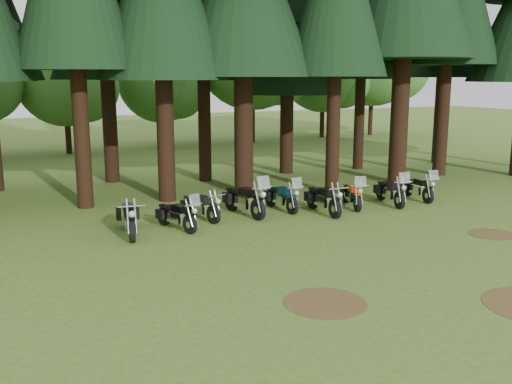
{
  "coord_description": "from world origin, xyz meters",
  "views": [
    {
      "loc": [
        -9.14,
        -11.83,
        4.77
      ],
      "look_at": [
        -1.42,
        5.0,
        1.0
      ],
      "focal_mm": 40.0,
      "sensor_mm": 36.0,
      "label": 1
    }
  ],
  "objects_px": {
    "motorcycle_2": "(200,207)",
    "motorcycle_0": "(129,219)",
    "motorcycle_3": "(245,201)",
    "motorcycle_4": "(281,198)",
    "motorcycle_5": "(323,200)",
    "motorcycle_6": "(352,195)",
    "motorcycle_7": "(390,192)",
    "motorcycle_1": "(177,216)",
    "motorcycle_8": "(418,189)"
  },
  "relations": [
    {
      "from": "motorcycle_0",
      "to": "motorcycle_2",
      "type": "distance_m",
      "value": 2.73
    },
    {
      "from": "motorcycle_0",
      "to": "motorcycle_8",
      "type": "bearing_deg",
      "value": 9.48
    },
    {
      "from": "motorcycle_5",
      "to": "motorcycle_7",
      "type": "distance_m",
      "value": 3.05
    },
    {
      "from": "motorcycle_2",
      "to": "motorcycle_0",
      "type": "bearing_deg",
      "value": -178.08
    },
    {
      "from": "motorcycle_1",
      "to": "motorcycle_2",
      "type": "height_order",
      "value": "motorcycle_1"
    },
    {
      "from": "motorcycle_1",
      "to": "motorcycle_8",
      "type": "relative_size",
      "value": 0.95
    },
    {
      "from": "motorcycle_4",
      "to": "motorcycle_5",
      "type": "relative_size",
      "value": 0.94
    },
    {
      "from": "motorcycle_8",
      "to": "motorcycle_0",
      "type": "bearing_deg",
      "value": -170.52
    },
    {
      "from": "motorcycle_1",
      "to": "motorcycle_7",
      "type": "height_order",
      "value": "motorcycle_7"
    },
    {
      "from": "motorcycle_3",
      "to": "motorcycle_8",
      "type": "height_order",
      "value": "motorcycle_3"
    },
    {
      "from": "motorcycle_3",
      "to": "motorcycle_2",
      "type": "bearing_deg",
      "value": 169.04
    },
    {
      "from": "motorcycle_0",
      "to": "motorcycle_1",
      "type": "xyz_separation_m",
      "value": [
        1.49,
        -0.02,
        -0.06
      ]
    },
    {
      "from": "motorcycle_5",
      "to": "motorcycle_2",
      "type": "bearing_deg",
      "value": 169.33
    },
    {
      "from": "motorcycle_5",
      "to": "motorcycle_8",
      "type": "xyz_separation_m",
      "value": [
        4.56,
        0.41,
        -0.03
      ]
    },
    {
      "from": "motorcycle_4",
      "to": "motorcycle_2",
      "type": "bearing_deg",
      "value": 177.43
    },
    {
      "from": "motorcycle_0",
      "to": "motorcycle_4",
      "type": "bearing_deg",
      "value": 17.46
    },
    {
      "from": "motorcycle_4",
      "to": "motorcycle_5",
      "type": "distance_m",
      "value": 1.54
    },
    {
      "from": "motorcycle_3",
      "to": "motorcycle_8",
      "type": "relative_size",
      "value": 1.17
    },
    {
      "from": "motorcycle_1",
      "to": "motorcycle_7",
      "type": "relative_size",
      "value": 0.91
    },
    {
      "from": "motorcycle_5",
      "to": "motorcycle_8",
      "type": "height_order",
      "value": "motorcycle_8"
    },
    {
      "from": "motorcycle_4",
      "to": "motorcycle_8",
      "type": "relative_size",
      "value": 1.01
    },
    {
      "from": "motorcycle_4",
      "to": "motorcycle_6",
      "type": "height_order",
      "value": "motorcycle_4"
    },
    {
      "from": "motorcycle_2",
      "to": "motorcycle_6",
      "type": "relative_size",
      "value": 0.96
    },
    {
      "from": "motorcycle_7",
      "to": "motorcycle_5",
      "type": "bearing_deg",
      "value": -165.35
    },
    {
      "from": "motorcycle_0",
      "to": "motorcycle_3",
      "type": "distance_m",
      "value": 4.27
    },
    {
      "from": "motorcycle_2",
      "to": "motorcycle_7",
      "type": "height_order",
      "value": "motorcycle_7"
    },
    {
      "from": "motorcycle_6",
      "to": "motorcycle_7",
      "type": "bearing_deg",
      "value": 9.65
    },
    {
      "from": "motorcycle_2",
      "to": "motorcycle_5",
      "type": "distance_m",
      "value": 4.36
    },
    {
      "from": "motorcycle_1",
      "to": "motorcycle_6",
      "type": "bearing_deg",
      "value": -15.54
    },
    {
      "from": "motorcycle_4",
      "to": "motorcycle_7",
      "type": "distance_m",
      "value": 4.26
    },
    {
      "from": "motorcycle_5",
      "to": "motorcycle_6",
      "type": "height_order",
      "value": "motorcycle_6"
    },
    {
      "from": "motorcycle_2",
      "to": "motorcycle_3",
      "type": "distance_m",
      "value": 1.61
    },
    {
      "from": "motorcycle_0",
      "to": "motorcycle_6",
      "type": "xyz_separation_m",
      "value": [
        8.31,
        0.32,
        -0.05
      ]
    },
    {
      "from": "motorcycle_4",
      "to": "motorcycle_7",
      "type": "height_order",
      "value": "motorcycle_7"
    },
    {
      "from": "motorcycle_3",
      "to": "motorcycle_6",
      "type": "bearing_deg",
      "value": -16.1
    },
    {
      "from": "motorcycle_4",
      "to": "motorcycle_6",
      "type": "bearing_deg",
      "value": -18.62
    },
    {
      "from": "motorcycle_3",
      "to": "motorcycle_5",
      "type": "xyz_separation_m",
      "value": [
        2.65,
        -0.9,
        -0.05
      ]
    },
    {
      "from": "motorcycle_2",
      "to": "motorcycle_7",
      "type": "bearing_deg",
      "value": -22.76
    },
    {
      "from": "motorcycle_1",
      "to": "motorcycle_2",
      "type": "xyz_separation_m",
      "value": [
        1.1,
        0.89,
        -0.0
      ]
    },
    {
      "from": "motorcycle_5",
      "to": "motorcycle_8",
      "type": "bearing_deg",
      "value": 7.11
    },
    {
      "from": "motorcycle_3",
      "to": "motorcycle_6",
      "type": "distance_m",
      "value": 4.15
    },
    {
      "from": "motorcycle_0",
      "to": "motorcycle_7",
      "type": "xyz_separation_m",
      "value": [
        9.89,
        0.1,
        -0.03
      ]
    },
    {
      "from": "motorcycle_6",
      "to": "motorcycle_3",
      "type": "bearing_deg",
      "value": -169.22
    },
    {
      "from": "motorcycle_1",
      "to": "motorcycle_6",
      "type": "relative_size",
      "value": 0.96
    },
    {
      "from": "motorcycle_1",
      "to": "motorcycle_5",
      "type": "relative_size",
      "value": 0.88
    },
    {
      "from": "motorcycle_2",
      "to": "motorcycle_8",
      "type": "relative_size",
      "value": 0.95
    },
    {
      "from": "motorcycle_1",
      "to": "motorcycle_4",
      "type": "bearing_deg",
      "value": -5.16
    },
    {
      "from": "motorcycle_4",
      "to": "motorcycle_1",
      "type": "bearing_deg",
      "value": -171.18
    },
    {
      "from": "motorcycle_7",
      "to": "motorcycle_4",
      "type": "bearing_deg",
      "value": 179.49
    },
    {
      "from": "motorcycle_1",
      "to": "motorcycle_7",
      "type": "bearing_deg",
      "value": -17.62
    }
  ]
}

